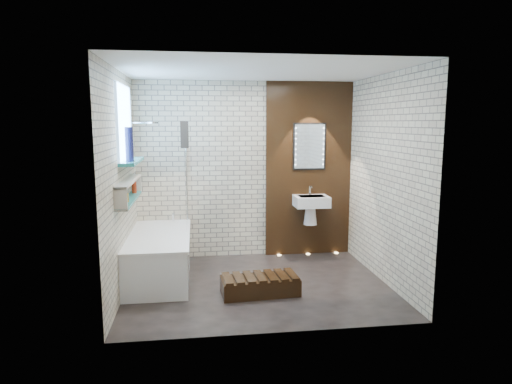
{
  "coord_description": "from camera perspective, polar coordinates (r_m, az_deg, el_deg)",
  "views": [
    {
      "loc": [
        -0.74,
        -5.3,
        2.0
      ],
      "look_at": [
        0.0,
        0.15,
        1.15
      ],
      "focal_mm": 31.5,
      "sensor_mm": 36.0,
      "label": 1
    }
  ],
  "objects": [
    {
      "name": "niche_bottles",
      "position": [
        5.53,
        -15.85,
        -0.2
      ],
      "size": [
        0.06,
        0.95,
        0.15
      ],
      "color": "#966717",
      "rests_on": "display_niche"
    },
    {
      "name": "walnut_step",
      "position": [
        5.4,
        0.5,
        -11.82
      ],
      "size": [
        0.93,
        0.46,
        0.2
      ],
      "primitive_type": "cube",
      "rotation": [
        0.0,
        0.0,
        0.07
      ],
      "color": "black",
      "rests_on": "ground"
    },
    {
      "name": "clerestory_window",
      "position": [
        5.71,
        -16.22,
        7.45
      ],
      "size": [
        0.18,
        1.0,
        0.94
      ],
      "color": "#7FADE0",
      "rests_on": "room_shell"
    },
    {
      "name": "washbasin",
      "position": [
        6.7,
        7.01,
        -1.68
      ],
      "size": [
        0.5,
        0.36,
        0.58
      ],
      "color": "white",
      "rests_on": "walnut_panel"
    },
    {
      "name": "ground",
      "position": [
        5.71,
        0.21,
        -11.71
      ],
      "size": [
        3.2,
        3.2,
        0.0
      ],
      "primitive_type": "plane",
      "color": "black",
      "rests_on": "ground"
    },
    {
      "name": "sill_vases",
      "position": [
        5.47,
        -15.8,
        5.85
      ],
      "size": [
        0.1,
        0.1,
        0.4
      ],
      "color": "black",
      "rests_on": "clerestory_window"
    },
    {
      "name": "display_niche",
      "position": [
        5.57,
        -15.81,
        0.19
      ],
      "size": [
        0.14,
        1.3,
        0.26
      ],
      "color": "#227C7D",
      "rests_on": "room_shell"
    },
    {
      "name": "bathtub",
      "position": [
        6.02,
        -12.14,
        -7.91
      ],
      "size": [
        0.79,
        1.74,
        0.7
      ],
      "color": "white",
      "rests_on": "ground"
    },
    {
      "name": "bath_screen",
      "position": [
        6.23,
        -8.88,
        2.05
      ],
      "size": [
        0.01,
        0.78,
        1.4
      ],
      "primitive_type": "cube",
      "color": "white",
      "rests_on": "bathtub"
    },
    {
      "name": "room_shell",
      "position": [
        5.4,
        0.21,
        1.33
      ],
      "size": [
        3.24,
        3.2,
        2.6
      ],
      "color": "#B1A38C",
      "rests_on": "ground"
    },
    {
      "name": "walnut_panel",
      "position": [
        6.82,
        6.67,
        2.84
      ],
      "size": [
        1.3,
        0.06,
        2.6
      ],
      "primitive_type": "cube",
      "color": "black",
      "rests_on": "ground"
    },
    {
      "name": "shower_head",
      "position": [
        6.28,
        -13.0,
        8.57
      ],
      "size": [
        0.18,
        0.18,
        0.02
      ],
      "primitive_type": "cylinder",
      "color": "silver",
      "rests_on": "room_shell"
    },
    {
      "name": "led_mirror",
      "position": [
        6.76,
        6.81,
        5.76
      ],
      "size": [
        0.5,
        0.02,
        0.7
      ],
      "color": "black",
      "rests_on": "walnut_panel"
    },
    {
      "name": "floor_uplights",
      "position": [
        7.01,
        6.63,
        -7.81
      ],
      "size": [
        0.96,
        0.06,
        0.01
      ],
      "color": "#FFD899",
      "rests_on": "ground"
    },
    {
      "name": "towel",
      "position": [
        5.9,
        -9.06,
        7.22
      ],
      "size": [
        0.1,
        0.26,
        0.34
      ],
      "primitive_type": "cube",
      "color": "black",
      "rests_on": "bath_screen"
    }
  ]
}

